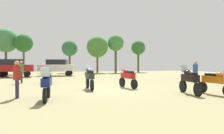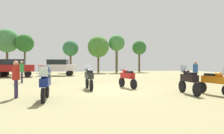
{
  "view_description": "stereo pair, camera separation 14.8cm",
  "coord_description": "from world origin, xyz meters",
  "px_view_note": "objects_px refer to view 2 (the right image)",
  "views": [
    {
      "loc": [
        -2.73,
        -13.44,
        1.69
      ],
      "look_at": [
        1.06,
        3.95,
        1.3
      ],
      "focal_mm": 35.4,
      "sensor_mm": 36.0,
      "label": 1
    },
    {
      "loc": [
        -2.59,
        -13.47,
        1.69
      ],
      "look_at": [
        1.06,
        3.95,
        1.3
      ],
      "focal_mm": 35.4,
      "sensor_mm": 36.0,
      "label": 2
    }
  ],
  "objects_px": {
    "person_3": "(16,76)",
    "tree_3": "(25,43)",
    "car_1": "(14,67)",
    "person_2": "(195,71)",
    "motorcycle_4": "(214,81)",
    "tree_2": "(71,49)",
    "motorcycle_5": "(89,77)",
    "tree_1": "(98,47)",
    "motorcycle_8": "(189,80)",
    "tree_4": "(139,48)",
    "tree_9": "(7,41)",
    "motorcycle_7": "(47,74)",
    "motorcycle_6": "(45,84)",
    "motorcycle_2": "(127,77)",
    "tree_8": "(117,43)",
    "person_1": "(22,70)",
    "car_2": "(58,66)"
  },
  "relations": [
    {
      "from": "motorcycle_8",
      "to": "tree_1",
      "type": "bearing_deg",
      "value": 95.7
    },
    {
      "from": "person_2",
      "to": "tree_9",
      "type": "relative_size",
      "value": 0.27
    },
    {
      "from": "motorcycle_7",
      "to": "tree_8",
      "type": "height_order",
      "value": "tree_8"
    },
    {
      "from": "motorcycle_5",
      "to": "tree_4",
      "type": "height_order",
      "value": "tree_4"
    },
    {
      "from": "motorcycle_8",
      "to": "motorcycle_5",
      "type": "bearing_deg",
      "value": 149.77
    },
    {
      "from": "motorcycle_5",
      "to": "car_2",
      "type": "bearing_deg",
      "value": 95.8
    },
    {
      "from": "motorcycle_4",
      "to": "tree_4",
      "type": "height_order",
      "value": "tree_4"
    },
    {
      "from": "motorcycle_8",
      "to": "tree_4",
      "type": "distance_m",
      "value": 26.54
    },
    {
      "from": "tree_2",
      "to": "tree_8",
      "type": "bearing_deg",
      "value": -2.3
    },
    {
      "from": "motorcycle_4",
      "to": "motorcycle_7",
      "type": "distance_m",
      "value": 12.38
    },
    {
      "from": "motorcycle_4",
      "to": "tree_8",
      "type": "distance_m",
      "value": 25.56
    },
    {
      "from": "motorcycle_7",
      "to": "person_1",
      "type": "relative_size",
      "value": 1.18
    },
    {
      "from": "tree_9",
      "to": "motorcycle_5",
      "type": "bearing_deg",
      "value": -65.36
    },
    {
      "from": "car_2",
      "to": "motorcycle_2",
      "type": "bearing_deg",
      "value": -150.31
    },
    {
      "from": "tree_1",
      "to": "tree_2",
      "type": "bearing_deg",
      "value": 175.25
    },
    {
      "from": "motorcycle_2",
      "to": "motorcycle_4",
      "type": "height_order",
      "value": "motorcycle_2"
    },
    {
      "from": "motorcycle_6",
      "to": "motorcycle_7",
      "type": "height_order",
      "value": "motorcycle_7"
    },
    {
      "from": "car_2",
      "to": "tree_2",
      "type": "height_order",
      "value": "tree_2"
    },
    {
      "from": "tree_3",
      "to": "tree_8",
      "type": "bearing_deg",
      "value": 3.62
    },
    {
      "from": "motorcycle_7",
      "to": "tree_4",
      "type": "height_order",
      "value": "tree_4"
    },
    {
      "from": "tree_4",
      "to": "tree_9",
      "type": "distance_m",
      "value": 20.84
    },
    {
      "from": "car_1",
      "to": "tree_8",
      "type": "bearing_deg",
      "value": -61.98
    },
    {
      "from": "motorcycle_4",
      "to": "tree_2",
      "type": "height_order",
      "value": "tree_2"
    },
    {
      "from": "motorcycle_6",
      "to": "person_3",
      "type": "height_order",
      "value": "person_3"
    },
    {
      "from": "motorcycle_7",
      "to": "tree_2",
      "type": "xyz_separation_m",
      "value": [
        2.25,
        16.93,
        3.08
      ]
    },
    {
      "from": "car_1",
      "to": "tree_1",
      "type": "bearing_deg",
      "value": -55.5
    },
    {
      "from": "motorcycle_4",
      "to": "motorcycle_5",
      "type": "xyz_separation_m",
      "value": [
        -6.0,
        3.68,
        0.03
      ]
    },
    {
      "from": "motorcycle_5",
      "to": "tree_1",
      "type": "bearing_deg",
      "value": 76.75
    },
    {
      "from": "person_2",
      "to": "motorcycle_5",
      "type": "bearing_deg",
      "value": 131.84
    },
    {
      "from": "motorcycle_7",
      "to": "person_3",
      "type": "xyz_separation_m",
      "value": [
        -0.76,
        -7.54,
        0.29
      ]
    },
    {
      "from": "motorcycle_2",
      "to": "person_3",
      "type": "xyz_separation_m",
      "value": [
        -6.16,
        -2.84,
        0.3
      ]
    },
    {
      "from": "motorcycle_5",
      "to": "motorcycle_2",
      "type": "bearing_deg",
      "value": 1.36
    },
    {
      "from": "motorcycle_8",
      "to": "tree_3",
      "type": "distance_m",
      "value": 27.01
    },
    {
      "from": "person_3",
      "to": "tree_3",
      "type": "distance_m",
      "value": 23.81
    },
    {
      "from": "motorcycle_6",
      "to": "motorcycle_2",
      "type": "bearing_deg",
      "value": -140.38
    },
    {
      "from": "car_1",
      "to": "person_2",
      "type": "height_order",
      "value": "car_1"
    },
    {
      "from": "tree_2",
      "to": "person_3",
      "type": "bearing_deg",
      "value": -97.0
    },
    {
      "from": "motorcycle_4",
      "to": "tree_2",
      "type": "relative_size",
      "value": 0.42
    },
    {
      "from": "motorcycle_6",
      "to": "person_2",
      "type": "height_order",
      "value": "person_2"
    },
    {
      "from": "tree_4",
      "to": "tree_3",
      "type": "bearing_deg",
      "value": -174.43
    },
    {
      "from": "car_2",
      "to": "tree_1",
      "type": "xyz_separation_m",
      "value": [
        6.08,
        6.95,
        2.94
      ]
    },
    {
      "from": "tree_3",
      "to": "person_2",
      "type": "bearing_deg",
      "value": -53.61
    },
    {
      "from": "motorcycle_4",
      "to": "tree_9",
      "type": "height_order",
      "value": "tree_9"
    },
    {
      "from": "car_1",
      "to": "tree_1",
      "type": "relative_size",
      "value": 0.76
    },
    {
      "from": "motorcycle_8",
      "to": "tree_8",
      "type": "distance_m",
      "value": 25.12
    },
    {
      "from": "person_2",
      "to": "tree_2",
      "type": "height_order",
      "value": "tree_2"
    },
    {
      "from": "motorcycle_7",
      "to": "motorcycle_8",
      "type": "xyz_separation_m",
      "value": [
        7.77,
        -8.1,
        0.02
      ]
    },
    {
      "from": "motorcycle_8",
      "to": "tree_2",
      "type": "distance_m",
      "value": 25.82
    },
    {
      "from": "tree_2",
      "to": "tree_9",
      "type": "bearing_deg",
      "value": -178.21
    },
    {
      "from": "motorcycle_5",
      "to": "tree_4",
      "type": "xyz_separation_m",
      "value": [
        10.92,
        22.44,
        3.34
      ]
    }
  ]
}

